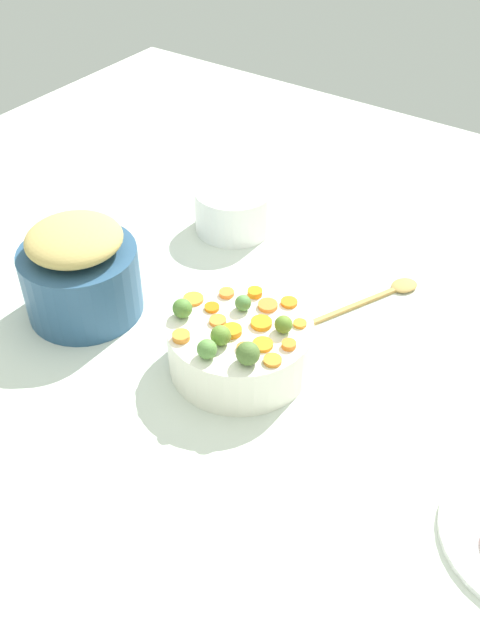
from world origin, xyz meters
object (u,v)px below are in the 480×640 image
at_px(wooden_spoon, 387,292).
at_px(casserole_dish, 234,209).
at_px(serving_bowl_carrots, 240,345).
at_px(metal_pot, 82,281).

relative_size(wooden_spoon, casserole_dish, 1.39).
height_order(wooden_spoon, casserole_dish, casserole_dish).
xyz_separation_m(wooden_spoon, casserole_dish, (-0.41, 0.02, 0.05)).
bearing_deg(serving_bowl_carrots, casserole_dish, 126.68).
distance_m(metal_pot, casserole_dish, 0.42).
bearing_deg(serving_bowl_carrots, metal_pot, -172.29).
xyz_separation_m(metal_pot, casserole_dish, (0.07, 0.42, -0.02)).
xyz_separation_m(serving_bowl_carrots, metal_pot, (-0.35, -0.05, 0.02)).
distance_m(wooden_spoon, casserole_dish, 0.41).
xyz_separation_m(metal_pot, wooden_spoon, (0.48, 0.39, -0.07)).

